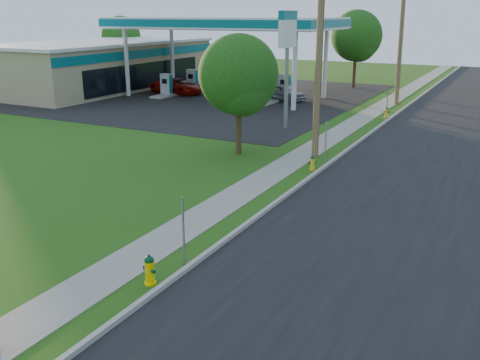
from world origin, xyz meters
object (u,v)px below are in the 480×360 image
(fuel_pump_ne, at_px, (264,95))
(tree_lot, at_px, (357,38))
(hydrant_far, at_px, (387,112))
(utility_pole_mid, at_px, (319,53))
(car_silver, at_px, (283,92))
(fuel_pump_nw, at_px, (166,88))
(hydrant_near, at_px, (149,270))
(utility_pole_far, at_px, (401,40))
(fuel_pump_se, at_px, (284,89))
(hydrant_mid, at_px, (312,163))
(tree_verge, at_px, (240,78))
(car_red, at_px, (178,86))
(fuel_pump_sw, at_px, (192,83))
(price_pylon, at_px, (288,36))
(tree_back, at_px, (121,37))

(fuel_pump_ne, height_order, tree_lot, tree_lot)
(fuel_pump_ne, distance_m, hydrant_far, 9.64)
(utility_pole_mid, xyz_separation_m, car_silver, (-8.41, 15.64, -4.28))
(fuel_pump_ne, height_order, car_silver, fuel_pump_ne)
(fuel_pump_nw, relative_size, fuel_pump_ne, 1.00)
(hydrant_near, bearing_deg, car_silver, 106.94)
(utility_pole_far, bearing_deg, fuel_pump_nw, -164.39)
(fuel_pump_se, bearing_deg, hydrant_mid, -63.47)
(utility_pole_far, relative_size, tree_lot, 1.35)
(utility_pole_mid, relative_size, hydrant_far, 13.27)
(utility_pole_far, height_order, tree_verge, utility_pole_far)
(hydrant_mid, relative_size, car_red, 0.14)
(fuel_pump_ne, relative_size, tree_lot, 0.45)
(fuel_pump_sw, xyz_separation_m, car_red, (0.02, -2.37, -0.04))
(car_red, height_order, car_silver, car_red)
(price_pylon, distance_m, hydrant_far, 9.47)
(fuel_pump_ne, relative_size, fuel_pump_se, 1.00)
(fuel_pump_nw, xyz_separation_m, fuel_pump_ne, (9.00, 0.00, 0.00))
(tree_lot, bearing_deg, hydrant_mid, -77.54)
(fuel_pump_sw, height_order, tree_lot, tree_lot)
(fuel_pump_ne, height_order, tree_back, tree_back)
(car_silver, bearing_deg, tree_lot, 5.21)
(fuel_pump_nw, relative_size, fuel_pump_se, 1.00)
(utility_pole_far, height_order, price_pylon, utility_pole_far)
(tree_lot, xyz_separation_m, hydrant_mid, (6.19, -27.99, -4.20))
(fuel_pump_ne, height_order, hydrant_far, fuel_pump_ne)
(fuel_pump_ne, relative_size, car_red, 0.66)
(price_pylon, height_order, car_red, price_pylon)
(tree_verge, bearing_deg, hydrant_near, -72.18)
(price_pylon, relative_size, tree_back, 1.06)
(tree_verge, distance_m, car_silver, 17.89)
(fuel_pump_nw, height_order, fuel_pump_sw, same)
(tree_verge, height_order, tree_back, tree_back)
(tree_lot, relative_size, car_red, 1.44)
(utility_pole_far, bearing_deg, tree_verge, -100.21)
(utility_pole_far, bearing_deg, fuel_pump_ne, -150.67)
(car_red, bearing_deg, fuel_pump_ne, -93.69)
(fuel_pump_sw, xyz_separation_m, hydrant_near, (18.56, -31.12, -0.32))
(fuel_pump_sw, xyz_separation_m, tree_back, (-13.50, 6.83, 3.44))
(utility_pole_mid, xyz_separation_m, price_pylon, (-3.90, 5.50, 0.48))
(tree_verge, height_order, tree_lot, tree_lot)
(fuel_pump_ne, bearing_deg, utility_pole_far, 29.33)
(utility_pole_far, bearing_deg, hydrant_far, -83.38)
(utility_pole_mid, distance_m, fuel_pump_sw, 25.05)
(tree_lot, relative_size, car_silver, 1.78)
(fuel_pump_nw, xyz_separation_m, price_pylon, (14.00, -7.50, 4.71))
(fuel_pump_nw, xyz_separation_m, car_red, (0.02, 1.63, -0.04))
(fuel_pump_ne, bearing_deg, hydrant_near, -70.59)
(tree_verge, relative_size, hydrant_far, 7.90)
(fuel_pump_ne, distance_m, car_red, 9.13)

